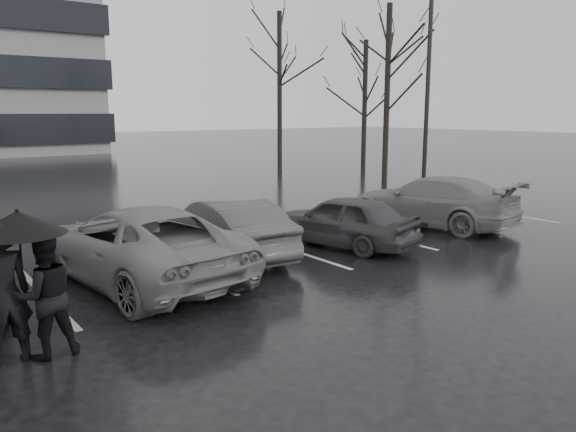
% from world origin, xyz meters
% --- Properties ---
extents(ground, '(160.00, 160.00, 0.00)m').
position_xyz_m(ground, '(0.00, 0.00, 0.00)').
color(ground, black).
rests_on(ground, ground).
extents(car_main, '(2.47, 4.04, 1.28)m').
position_xyz_m(car_main, '(1.84, 1.71, 0.64)').
color(car_main, black).
rests_on(car_main, ground).
extents(car_west_a, '(1.70, 4.21, 1.36)m').
position_xyz_m(car_west_a, '(-0.96, 2.48, 0.68)').
color(car_west_a, '#28282B').
rests_on(car_west_a, ground).
extents(car_west_b, '(3.03, 5.55, 1.48)m').
position_xyz_m(car_west_b, '(-3.27, 1.96, 0.74)').
color(car_west_b, '#535355').
rests_on(car_west_b, ground).
extents(car_east, '(2.93, 5.25, 1.44)m').
position_xyz_m(car_east, '(5.56, 2.06, 0.72)').
color(car_east, '#535355').
rests_on(car_east, ground).
extents(pedestrian_left, '(0.73, 0.52, 1.89)m').
position_xyz_m(pedestrian_left, '(-6.07, -0.57, 0.95)').
color(pedestrian_left, black).
rests_on(pedestrian_left, ground).
extents(pedestrian_right, '(0.83, 0.65, 1.70)m').
position_xyz_m(pedestrian_right, '(-5.58, -0.64, 0.85)').
color(pedestrian_right, black).
rests_on(pedestrian_right, ground).
extents(umbrella, '(1.20, 1.20, 2.04)m').
position_xyz_m(umbrella, '(-5.82, -0.55, 1.85)').
color(umbrella, black).
rests_on(umbrella, ground).
extents(lamp_post, '(0.53, 0.53, 9.71)m').
position_xyz_m(lamp_post, '(10.15, 6.14, 4.45)').
color(lamp_post, gray).
rests_on(lamp_post, ground).
extents(stall_stripes, '(19.72, 5.00, 0.00)m').
position_xyz_m(stall_stripes, '(-0.80, 2.50, 0.00)').
color(stall_stripes, '#B5B4B7').
rests_on(stall_stripes, ground).
extents(tree_east, '(0.26, 0.26, 8.00)m').
position_xyz_m(tree_east, '(12.00, 10.00, 4.00)').
color(tree_east, black).
rests_on(tree_east, ground).
extents(tree_ne, '(0.26, 0.26, 7.00)m').
position_xyz_m(tree_ne, '(14.50, 14.00, 3.50)').
color(tree_ne, black).
rests_on(tree_ne, ground).
extents(tree_north, '(0.26, 0.26, 8.50)m').
position_xyz_m(tree_north, '(11.00, 17.00, 4.25)').
color(tree_north, black).
rests_on(tree_north, ground).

